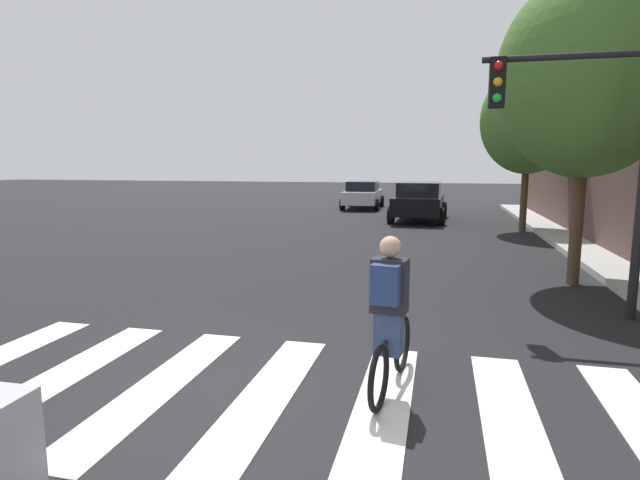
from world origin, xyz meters
The scene contains 8 objects.
ground_plane centered at (0.00, 0.00, 0.00)m, with size 120.00×120.00×0.00m, color black.
crosswalk_stripes centered at (0.53, 0.00, 0.01)m, with size 7.83×3.32×0.01m.
sedan_mid centered at (1.38, 17.19, 0.84)m, with size 2.36×4.79×1.63m.
sedan_far centered at (-1.81, 22.43, 0.76)m, with size 2.06×4.28×1.47m.
cyclist centered at (1.77, 0.40, 0.84)m, with size 0.39×1.70×1.69m.
traffic_light_near centered at (4.37, 3.87, 2.86)m, with size 2.47×0.28×4.20m.
street_tree_near centered at (4.90, 6.24, 4.07)m, with size 3.39×3.39×6.02m.
street_tree_mid centered at (5.13, 14.49, 3.90)m, with size 3.25×3.25×5.78m.
Camera 1 is at (2.23, -4.70, 2.41)m, focal length 28.48 mm.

